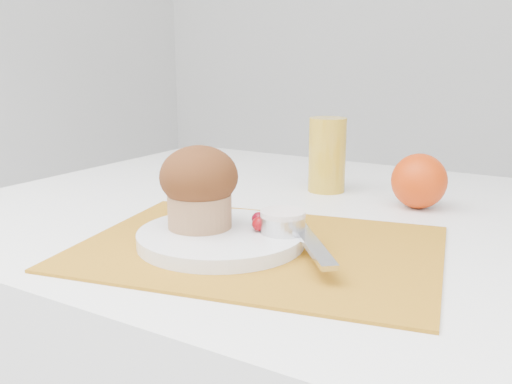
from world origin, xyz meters
The scene contains 10 objects.
placemat centered at (-0.06, -0.13, 0.75)m, with size 0.41×0.30×0.00m, color #A66B17.
plate centered at (-0.11, -0.14, 0.76)m, with size 0.20×0.20×0.02m, color white.
ramekin centered at (-0.04, -0.11, 0.78)m, with size 0.05×0.05×0.02m, color silver.
cream centered at (-0.04, -0.11, 0.79)m, with size 0.05×0.05×0.01m, color silver.
raspberry_near centered at (-0.08, -0.10, 0.78)m, with size 0.02×0.02×0.02m, color #5A020F.
raspberry_far centered at (-0.07, -0.12, 0.78)m, with size 0.02×0.02×0.02m, color #610206.
butter_knife centered at (-0.01, -0.11, 0.77)m, with size 0.22×0.02×0.01m, color silver.
orange centered at (0.04, 0.15, 0.79)m, with size 0.08×0.08×0.08m, color #CD3907.
juice_glass centered at (-0.12, 0.18, 0.81)m, with size 0.06×0.06×0.12m, color gold.
muffin centered at (-0.14, -0.14, 0.82)m, with size 0.09×0.09×0.10m.
Camera 1 is at (0.26, -0.67, 0.97)m, focal length 40.00 mm.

